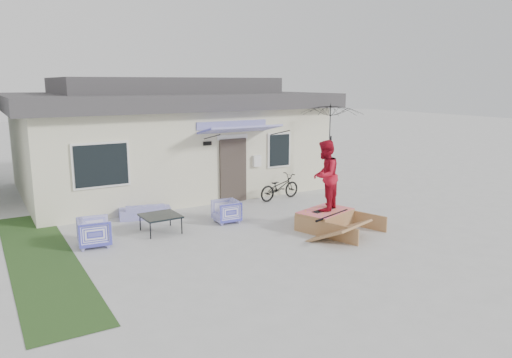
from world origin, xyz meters
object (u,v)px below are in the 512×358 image
skate_ramp (325,219)px  skateboard (324,210)px  patio_umbrella (331,146)px  coffee_table (161,224)px  armchair_right (226,210)px  skater (325,174)px  armchair_left (94,231)px  loveseat (145,208)px  bicycle (280,184)px

skate_ramp → skateboard: bearing=90.0°
patio_umbrella → coffee_table: bearing=-171.6°
patio_umbrella → skateboard: size_ratio=3.04×
armchair_right → skater: 2.95m
armchair_left → coffee_table: bearing=-74.8°
loveseat → coffee_table: bearing=100.6°
skater → bicycle: bearing=-135.8°
loveseat → skateboard: 5.18m
armchair_right → skater: skater is taller
armchair_right → skateboard: 2.73m
loveseat → armchair_right: 2.44m
loveseat → armchair_right: armchair_right is taller
skateboard → skater: bearing=0.0°
armchair_left → armchair_right: bearing=-80.0°
bicycle → skater: skater is taller
skater → armchair_right: bearing=-74.7°
loveseat → coffee_table: 1.55m
coffee_table → skater: bearing=-25.3°
armchair_left → armchair_right: size_ratio=1.10×
armchair_right → coffee_table: armchair_right is taller
armchair_left → patio_umbrella: size_ratio=0.31×
patio_umbrella → skateboard: (-2.50, -2.83, -1.24)m
skateboard → armchair_left: bearing=150.2°
loveseat → armchair_left: (-1.83, -1.79, 0.10)m
loveseat → skateboard: loveseat is taller
loveseat → patio_umbrella: size_ratio=0.59×
armchair_left → bicycle: bicycle is taller
patio_umbrella → skateboard: 3.97m
loveseat → skater: (3.88, -3.42, 1.19)m
bicycle → patio_umbrella: 2.20m
patio_umbrella → skateboard: bearing=-131.4°
bicycle → skateboard: bicycle is taller
bicycle → skater: bearing=159.2°
armchair_left → skate_ramp: bearing=-99.1°
bicycle → patio_umbrella: size_ratio=0.66×
armchair_left → patio_umbrella: (8.20, 1.20, 1.36)m
armchair_left → skateboard: size_ratio=0.94×
skateboard → skater: skater is taller
armchair_left → bicycle: size_ratio=0.47×
patio_umbrella → skateboard: patio_umbrella is taller
armchair_left → skateboard: armchair_left is taller
patio_umbrella → skater: bearing=-131.4°
armchair_right → patio_umbrella: bearing=106.6°
loveseat → armchair_left: armchair_left is taller
armchair_left → skater: skater is taller
armchair_right → skate_ramp: 2.77m
skater → skateboard: bearing=180.0°
skate_ramp → coffee_table: bearing=136.6°
armchair_right → patio_umbrella: (4.54, 1.02, 1.40)m
armchair_left → loveseat: bearing=-38.3°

